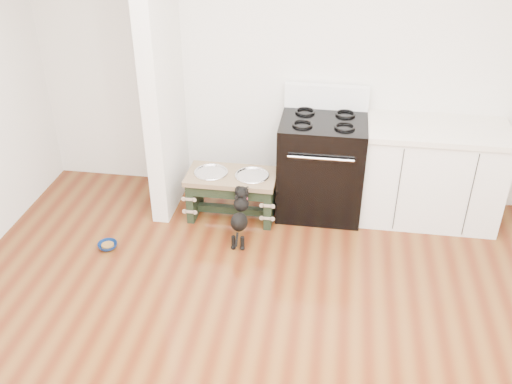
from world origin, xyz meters
TOP-DOWN VIEW (x-y plane):
  - ground at (0.00, 0.00)m, footprint 5.00×5.00m
  - room_shell at (0.00, 0.00)m, footprint 5.00×5.00m
  - partition_wall at (-1.18, 2.10)m, footprint 0.15×0.80m
  - oven_range at (0.25, 2.16)m, footprint 0.76×0.69m
  - cabinet_run at (1.23, 2.18)m, footprint 1.24×0.64m
  - dog_feeder at (-0.54, 1.90)m, footprint 0.81×0.43m
  - puppy at (-0.40, 1.53)m, footprint 0.14×0.42m
  - floor_bowl at (-1.51, 1.24)m, footprint 0.21×0.21m

SIDE VIEW (x-z plane):
  - ground at x=0.00m, z-range 0.00..0.00m
  - floor_bowl at x=-1.51m, z-range 0.00..0.05m
  - puppy at x=-0.40m, z-range 0.02..0.52m
  - dog_feeder at x=-0.54m, z-range 0.09..0.55m
  - cabinet_run at x=1.23m, z-range 0.00..0.91m
  - oven_range at x=0.25m, z-range -0.09..1.05m
  - partition_wall at x=-1.18m, z-range 0.00..2.70m
  - room_shell at x=0.00m, z-range -0.88..4.12m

